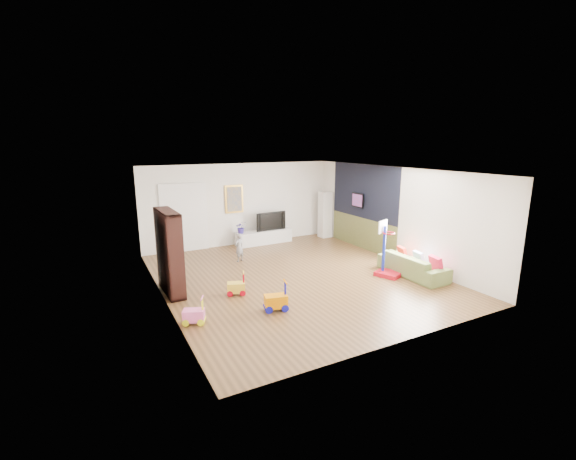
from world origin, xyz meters
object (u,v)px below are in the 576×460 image
basketball_hoop (390,249)px  sofa (413,265)px  media_console (264,237)px  bookshelf (169,252)px

basketball_hoop → sofa: bearing=-45.4°
media_console → sofa: 5.18m
sofa → basketball_hoop: size_ratio=1.31×
bookshelf → basketball_hoop: bearing=-18.0°
media_console → basketball_hoop: (1.48, -4.49, 0.50)m
media_console → basketball_hoop: size_ratio=1.34×
basketball_hoop → bookshelf: bearing=141.9°
media_console → bookshelf: (-3.68, -2.99, 0.73)m
bookshelf → sofa: size_ratio=1.01×
media_console → basketball_hoop: bearing=-74.0°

